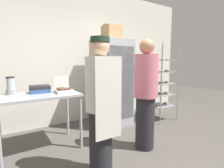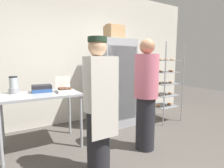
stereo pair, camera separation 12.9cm
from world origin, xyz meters
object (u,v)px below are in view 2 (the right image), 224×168
at_px(baking_rack, 165,83).
at_px(person_baker, 98,105).
at_px(donut_box, 64,89).
at_px(binder_stack, 42,88).
at_px(blender_pitcher, 14,86).
at_px(cardboard_storage_box, 114,32).
at_px(person_customer, 146,95).
at_px(refrigerator, 114,83).

height_order(baking_rack, person_baker, baking_rack).
bearing_deg(donut_box, baking_rack, 1.04).
bearing_deg(binder_stack, donut_box, -35.55).
xyz_separation_m(blender_pitcher, binder_stack, (0.39, -0.08, -0.06)).
height_order(blender_pitcher, person_baker, person_baker).
height_order(blender_pitcher, cardboard_storage_box, cardboard_storage_box).
height_order(blender_pitcher, person_customer, person_customer).
relative_size(donut_box, person_customer, 0.15).
relative_size(donut_box, binder_stack, 0.81).
bearing_deg(person_baker, refrigerator, 52.74).
xyz_separation_m(cardboard_storage_box, person_customer, (-0.08, -1.09, -1.07)).
distance_m(donut_box, cardboard_storage_box, 1.54).
distance_m(person_baker, person_customer, 0.91).
bearing_deg(refrigerator, person_baker, -127.26).
relative_size(baking_rack, cardboard_storage_box, 5.37).
relative_size(baking_rack, person_customer, 1.04).
xyz_separation_m(donut_box, blender_pitcher, (-0.70, 0.30, 0.07)).
bearing_deg(person_baker, binder_stack, 111.14).
xyz_separation_m(baking_rack, binder_stack, (-2.61, 0.18, 0.06)).
relative_size(baking_rack, person_baker, 1.07).
bearing_deg(donut_box, person_baker, -81.44).
distance_m(donut_box, binder_stack, 0.38).
height_order(baking_rack, binder_stack, baking_rack).
relative_size(binder_stack, person_baker, 0.19).
bearing_deg(cardboard_storage_box, baking_rack, -13.20).
height_order(baking_rack, blender_pitcher, baking_rack).
bearing_deg(blender_pitcher, baking_rack, -4.97).
bearing_deg(refrigerator, blender_pitcher, -176.73).
distance_m(refrigerator, person_baker, 1.70).
height_order(binder_stack, person_baker, person_baker).
relative_size(baking_rack, binder_stack, 5.66).
height_order(refrigerator, baking_rack, refrigerator).
bearing_deg(binder_stack, blender_pitcher, 168.11).
distance_m(binder_stack, person_baker, 1.25).
distance_m(donut_box, blender_pitcher, 0.76).
bearing_deg(blender_pitcher, binder_stack, -11.89).
distance_m(refrigerator, cardboard_storage_box, 1.04).
bearing_deg(binder_stack, baking_rack, -3.92).
distance_m(blender_pitcher, person_customer, 2.04).
relative_size(refrigerator, donut_box, 7.13).
height_order(cardboard_storage_box, person_baker, cardboard_storage_box).
xyz_separation_m(refrigerator, binder_stack, (-1.48, -0.19, 0.03)).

